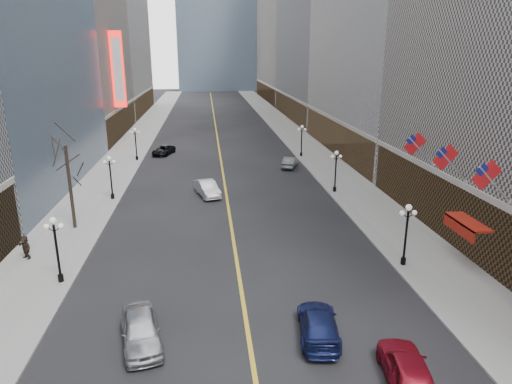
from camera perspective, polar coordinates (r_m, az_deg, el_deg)
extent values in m
cube|color=gray|center=(71.70, 6.74, 5.18)|extent=(6.00, 230.00, 0.15)
cube|color=gray|center=(70.96, -15.96, 4.51)|extent=(6.00, 230.00, 0.15)
cube|color=gold|center=(79.76, -4.79, 6.39)|extent=(0.25, 200.00, 0.02)
cube|color=#4B3B32|center=(36.16, 28.52, -4.62)|extent=(2.80, 41.00, 5.00)
cube|color=#4B3B32|center=(70.45, 10.69, 6.89)|extent=(2.80, 35.00, 5.00)
cube|color=gray|center=(109.54, 11.54, 21.61)|extent=(26.00, 40.00, 48.00)
cube|color=#4B3B32|center=(107.02, 4.82, 10.51)|extent=(2.80, 39.00, 5.00)
cube|color=#4B3B32|center=(149.26, 1.64, 12.40)|extent=(2.80, 45.00, 5.00)
cube|color=#4B3B32|center=(87.79, -17.19, 8.39)|extent=(2.80, 29.00, 5.00)
cube|color=#4B3B32|center=(121.12, -14.29, 10.81)|extent=(2.80, 37.00, 5.00)
cylinder|color=black|center=(34.59, 17.93, -8.20)|extent=(0.36, 0.36, 0.50)
cylinder|color=black|center=(33.91, 18.20, -5.52)|extent=(0.16, 0.16, 4.00)
sphere|color=white|center=(33.13, 18.56, -1.84)|extent=(0.44, 0.44, 0.44)
sphere|color=white|center=(33.07, 17.79, -2.53)|extent=(0.36, 0.36, 0.36)
sphere|color=white|center=(33.44, 19.20, -2.45)|extent=(0.36, 0.36, 0.36)
cylinder|color=black|center=(50.42, 9.80, 0.35)|extent=(0.36, 0.36, 0.50)
cylinder|color=black|center=(49.95, 9.90, 2.27)|extent=(0.16, 0.16, 4.00)
sphere|color=white|center=(49.43, 10.04, 4.85)|extent=(0.44, 0.44, 0.44)
sphere|color=white|center=(49.39, 9.51, 4.39)|extent=(0.36, 0.36, 0.36)
sphere|color=white|center=(49.64, 10.52, 4.40)|extent=(0.36, 0.36, 0.36)
cylinder|color=black|center=(67.35, 5.67, 4.73)|extent=(0.36, 0.36, 0.50)
cylinder|color=black|center=(67.00, 5.71, 6.19)|extent=(0.16, 0.16, 4.00)
sphere|color=white|center=(66.61, 5.77, 8.13)|extent=(0.44, 0.44, 0.44)
sphere|color=white|center=(66.58, 5.38, 7.79)|extent=(0.36, 0.36, 0.36)
sphere|color=white|center=(66.76, 6.14, 7.80)|extent=(0.36, 0.36, 0.36)
cylinder|color=black|center=(33.27, -23.22, -9.84)|extent=(0.36, 0.36, 0.50)
cylinder|color=black|center=(32.56, -23.57, -7.08)|extent=(0.16, 0.16, 4.00)
sphere|color=white|center=(31.74, -24.06, -3.28)|extent=(0.44, 0.44, 0.44)
sphere|color=white|center=(32.02, -24.74, -3.96)|extent=(0.36, 0.36, 0.36)
sphere|color=white|center=(31.74, -23.20, -3.94)|extent=(0.36, 0.36, 0.36)
cylinder|color=black|center=(49.52, -17.48, -0.51)|extent=(0.36, 0.36, 0.50)
cylinder|color=black|center=(49.05, -17.66, 1.44)|extent=(0.16, 0.16, 4.00)
sphere|color=white|center=(48.51, -17.90, 4.05)|extent=(0.44, 0.44, 0.44)
sphere|color=white|center=(48.69, -18.38, 3.57)|extent=(0.36, 0.36, 0.36)
sphere|color=white|center=(48.51, -17.34, 3.62)|extent=(0.36, 0.36, 0.36)
cylinder|color=black|center=(66.68, -14.66, 4.13)|extent=(0.36, 0.36, 0.50)
cylinder|color=black|center=(66.33, -14.77, 5.60)|extent=(0.16, 0.16, 4.00)
sphere|color=white|center=(65.93, -14.92, 7.56)|extent=(0.44, 0.44, 0.44)
sphere|color=white|center=(66.06, -15.28, 7.20)|extent=(0.36, 0.36, 0.36)
sphere|color=white|center=(65.93, -14.51, 7.24)|extent=(0.36, 0.36, 0.36)
cylinder|color=#B2B2B7|center=(31.92, 27.70, 0.79)|extent=(2.49, 0.12, 2.49)
cube|color=red|center=(31.41, 26.87, 1.90)|extent=(1.94, 0.04, 1.94)
cube|color=navy|center=(31.14, 26.42, 2.51)|extent=(0.88, 0.06, 0.88)
cylinder|color=#B2B2B7|center=(36.03, 23.41, 3.02)|extent=(2.49, 0.12, 2.49)
cube|color=red|center=(35.57, 22.62, 4.03)|extent=(1.94, 0.04, 1.94)
cube|color=navy|center=(35.34, 22.18, 4.58)|extent=(0.88, 0.06, 0.88)
cylinder|color=#B2B2B7|center=(40.33, 20.01, 4.77)|extent=(2.49, 0.12, 2.49)
cube|color=red|center=(39.93, 19.26, 5.68)|extent=(1.94, 0.04, 1.94)
cube|color=navy|center=(39.72, 18.85, 6.18)|extent=(0.88, 0.06, 0.88)
cube|color=maroon|center=(35.61, 24.98, -3.41)|extent=(1.40, 4.00, 0.15)
cube|color=maroon|center=(35.41, 24.00, -4.08)|extent=(0.10, 4.00, 0.90)
cube|color=red|center=(79.66, -16.90, 14.42)|extent=(2.00, 0.50, 12.00)
cube|color=white|center=(79.65, -16.86, 14.42)|extent=(1.40, 0.55, 10.00)
cylinder|color=#2D231C|center=(41.55, -22.20, 0.52)|extent=(0.28, 0.28, 7.20)
imported|color=#A7A9AF|center=(25.52, -14.21, -16.37)|extent=(2.95, 5.18, 1.66)
imported|color=#B8B8BA|center=(48.82, -6.09, 0.45)|extent=(2.97, 5.19, 1.62)
imported|color=black|center=(69.81, -11.49, 5.13)|extent=(3.61, 5.29, 1.34)
imported|color=#141C4D|center=(25.65, 7.80, -16.04)|extent=(2.73, 5.29, 1.47)
imported|color=maroon|center=(23.29, 18.40, -20.34)|extent=(2.77, 5.26, 1.70)
imported|color=#4F5557|center=(60.83, 4.27, 3.75)|extent=(2.92, 4.68, 1.46)
imported|color=black|center=(37.59, -26.88, -6.16)|extent=(1.56, 1.44, 1.78)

